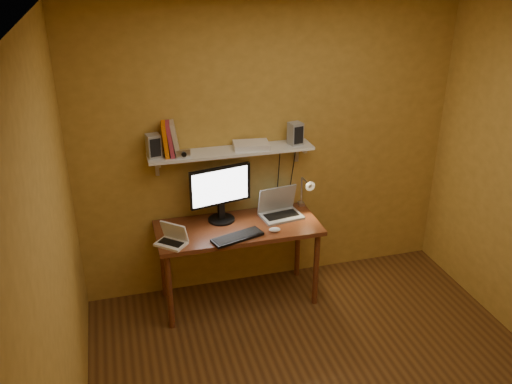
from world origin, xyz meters
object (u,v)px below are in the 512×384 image
object	(u,v)px
keyboard	(237,237)
speaker_left	(154,146)
desk	(238,235)
netbook	(173,238)
speaker_right	(295,133)
wall_shelf	(231,152)
monitor	(221,191)
desk_lamp	(306,190)
shelf_camera	(183,154)
laptop	(279,208)
router	(251,145)
mouse	(275,230)

from	to	relation	value
keyboard	speaker_left	size ratio (longest dim) A/B	2.28
speaker_left	desk	bearing A→B (deg)	-26.96
netbook	speaker_right	world-z (taller)	speaker_right
wall_shelf	monitor	xyz separation A→B (m)	(-0.11, -0.05, -0.33)
desk	wall_shelf	distance (m)	0.72
netbook	speaker_left	world-z (taller)	speaker_left
desk_lamp	speaker_right	xyz separation A→B (m)	(-0.10, 0.06, 0.51)
speaker_right	shelf_camera	bearing A→B (deg)	171.83
desk	laptop	world-z (taller)	laptop
wall_shelf	speaker_left	bearing A→B (deg)	179.82
speaker_left	speaker_right	world-z (taller)	speaker_right
netbook	keyboard	xyz separation A→B (m)	(0.52, -0.06, -0.04)
wall_shelf	desk_lamp	bearing A→B (deg)	-5.88
desk	shelf_camera	xyz separation A→B (m)	(-0.41, 0.12, 0.74)
desk	speaker_right	xyz separation A→B (m)	(0.56, 0.19, 0.81)
speaker_right	laptop	bearing A→B (deg)	-164.69
laptop	router	world-z (taller)	router
speaker_left	router	distance (m)	0.81
wall_shelf	router	bearing A→B (deg)	-0.33
desk	mouse	xyz separation A→B (m)	(0.27, -0.18, 0.10)
mouse	speaker_right	distance (m)	0.84
speaker_right	keyboard	bearing A→B (deg)	-159.51
wall_shelf	laptop	xyz separation A→B (m)	(0.40, -0.09, -0.54)
router	keyboard	bearing A→B (deg)	-119.38
keyboard	wall_shelf	bearing A→B (deg)	65.06
desk_lamp	speaker_right	bearing A→B (deg)	148.34
monitor	keyboard	distance (m)	0.45
desk_lamp	router	distance (m)	0.66
keyboard	shelf_camera	world-z (taller)	shelf_camera
speaker_left	router	size ratio (longest dim) A/B	0.64
netbook	monitor	bearing A→B (deg)	73.91
router	speaker_left	bearing A→B (deg)	179.79
monitor	shelf_camera	size ratio (longest dim) A/B	4.83
wall_shelf	desk_lamp	size ratio (longest dim) A/B	3.73
laptop	shelf_camera	distance (m)	1.01
wall_shelf	speaker_right	bearing A→B (deg)	-0.77
netbook	laptop	bearing A→B (deg)	56.13
laptop	speaker_right	bearing A→B (deg)	19.30
desk	wall_shelf	size ratio (longest dim) A/B	1.00
mouse	router	distance (m)	0.74
monitor	laptop	xyz separation A→B (m)	(0.52, -0.04, -0.21)
desk_lamp	router	xyz separation A→B (m)	(-0.49, 0.07, 0.44)
desk_lamp	router	bearing A→B (deg)	172.20
netbook	speaker_right	size ratio (longest dim) A/B	1.50
monitor	mouse	xyz separation A→B (m)	(0.39, -0.32, -0.26)
desk_lamp	speaker_right	size ratio (longest dim) A/B	1.95
speaker_right	monitor	bearing A→B (deg)	171.55
mouse	netbook	bearing A→B (deg)	-172.29
netbook	keyboard	distance (m)	0.53
speaker_left	shelf_camera	xyz separation A→B (m)	(0.23, -0.08, -0.06)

